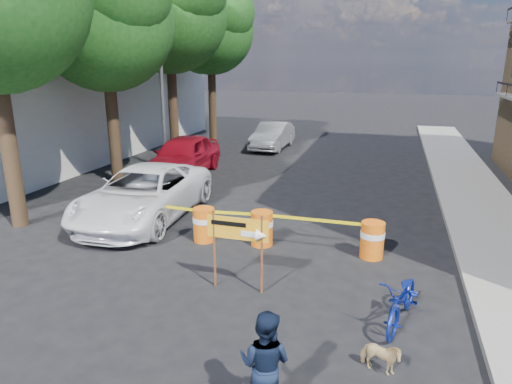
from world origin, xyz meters
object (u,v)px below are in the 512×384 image
Objects in this scene: barrel_far_right at (372,239)px; suv_white at (144,194)px; barrel_far_left at (151,217)px; barrel_mid_left at (204,224)px; dog at (380,357)px; sedan_red at (183,156)px; detour_sign at (245,236)px; pedestrian at (265,364)px; barrel_mid_right at (262,228)px; sedan_silver at (273,136)px; bicycle at (405,278)px.

suv_white is at bearing 171.87° from barrel_far_right.
barrel_mid_left is at bearing -3.77° from barrel_far_left.
sedan_red is at bearing 51.79° from dog.
dog is (2.77, -1.87, -0.94)m from detour_sign.
pedestrian reaches higher than dog.
barrel_mid_right is 0.59× the size of pedestrian.
barrel_mid_right is 0.54× the size of detour_sign.
sedan_silver reaches higher than dog.
barrel_mid_right is (1.53, 0.17, 0.00)m from barrel_mid_left.
barrel_far_left is at bearing -178.86° from barrel_mid_right.
detour_sign is (1.87, -2.27, 0.75)m from barrel_mid_left.
barrel_mid_left is 6.22m from dog.
suv_white is (-4.26, 3.40, -0.45)m from detour_sign.
suv_white is 5.31m from sedan_red.
barrel_mid_right is at bearing -53.63° from sedan_red.
barrel_mid_right is 0.16× the size of suv_white.
barrel_far_right is at bearing 45.85° from detour_sign.
sedan_silver is (2.00, 6.84, -0.13)m from sedan_red.
sedan_silver is at bearing 89.81° from barrel_far_left.
sedan_red is (-1.17, 5.18, 0.05)m from suv_white.
detour_sign is 3.13m from bicycle.
bicycle is (3.43, -2.82, 0.44)m from barrel_mid_right.
barrel_mid_right is at bearing 98.40° from detour_sign.
barrel_mid_left is 2.67m from suv_white.
dog is (4.63, -4.14, -0.20)m from barrel_mid_left.
barrel_mid_right is 1.00× the size of barrel_far_right.
barrel_far_left is 0.16× the size of suv_white.
detour_sign is at bearing -60.98° from sedan_red.
barrel_mid_left and barrel_mid_right have the same top height.
barrel_far_left is 3.14m from barrel_mid_right.
barrel_mid_right reaches higher than dog.
suv_white is at bearing 166.27° from barrel_mid_right.
barrel_far_left is 1.00× the size of barrel_mid_left.
pedestrian is 0.36× the size of sedan_silver.
barrel_mid_left is at bearing -27.77° from suv_white.
barrel_mid_left is 1.54m from barrel_mid_right.
sedan_silver is at bearing 33.41° from dog.
barrel_far_right is at bearing -41.32° from sedan_red.
detour_sign is at bearing -173.10° from bicycle.
barrel_mid_right is at bearing 6.28° from barrel_mid_left.
barrel_far_right is 9.97m from sedan_red.
detour_sign is 5.47m from suv_white.
barrel_mid_right is 4.05m from suv_white.
bicycle is 1.66m from dog.
dog is 0.12× the size of suv_white.
barrel_far_left is at bearing 171.17° from bicycle.
detour_sign reaches higher than barrel_mid_right.
bicycle is at bearing 1.31° from dog.
barrel_far_right is 0.49× the size of bicycle.
suv_white is 12.05m from sedan_silver.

